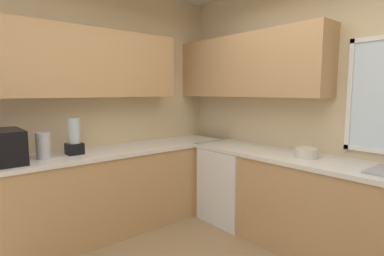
% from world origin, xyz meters
% --- Properties ---
extents(room_shell, '(4.06, 3.52, 2.76)m').
position_xyz_m(room_shell, '(-0.37, 0.48, 1.80)').
color(room_shell, beige).
rests_on(room_shell, ground_plane).
extents(counter_run_left, '(0.65, 3.13, 0.89)m').
position_xyz_m(counter_run_left, '(-1.66, 0.00, 0.45)').
color(counter_run_left, tan).
rests_on(counter_run_left, ground_plane).
extents(counter_run_back, '(3.15, 0.65, 0.89)m').
position_xyz_m(counter_run_back, '(0.21, 1.39, 0.45)').
color(counter_run_back, tan).
rests_on(counter_run_back, ground_plane).
extents(dishwasher, '(0.60, 0.60, 0.85)m').
position_xyz_m(dishwasher, '(-1.00, 1.36, 0.42)').
color(dishwasher, white).
rests_on(dishwasher, ground_plane).
extents(kettle, '(0.13, 0.13, 0.24)m').
position_xyz_m(kettle, '(-1.64, -0.52, 1.02)').
color(kettle, '#B7B7BC').
rests_on(kettle, counter_run_left).
extents(bowl, '(0.21, 0.21, 0.09)m').
position_xyz_m(bowl, '(-0.11, 1.39, 0.94)').
color(bowl, beige).
rests_on(bowl, counter_run_back).
extents(blender_appliance, '(0.15, 0.15, 0.36)m').
position_xyz_m(blender_appliance, '(-1.66, -0.23, 1.06)').
color(blender_appliance, black).
rests_on(blender_appliance, counter_run_left).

